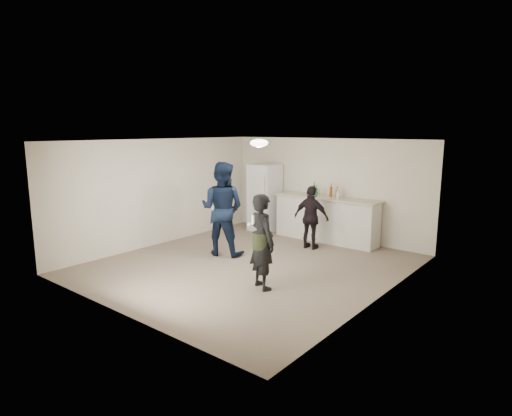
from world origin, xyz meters
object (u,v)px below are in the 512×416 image
Objects in this scene: man at (222,209)px; spectator at (311,218)px; counter at (326,220)px; fridge at (265,198)px; shaker at (318,193)px; woman at (262,242)px.

man is 1.40× the size of spectator.
man is at bearing -115.74° from counter.
fridge is 10.59× the size of shaker.
woman is (0.99, -3.50, -0.35)m from shaker.
woman is 1.14× the size of spectator.
spectator reaches higher than shaker.
shaker is at bearing -130.65° from man.
woman is (0.75, -3.51, 0.30)m from counter.
counter is 3.60m from woman.
counter is at bearing -55.27° from woman.
spectator is at bearing -68.48° from shaker.
spectator reaches higher than counter.
counter is 0.87m from spectator.
shaker is 0.12× the size of spectator.
counter is 15.29× the size of shaker.
fridge is 1.24× the size of spectator.
woman is at bearing 131.90° from man.
spectator is at bearing -53.46° from woman.
shaker is 0.08× the size of man.
woman is at bearing -77.85° from counter.
woman is (2.61, -3.44, -0.07)m from fridge.
man is 2.07m from spectator.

